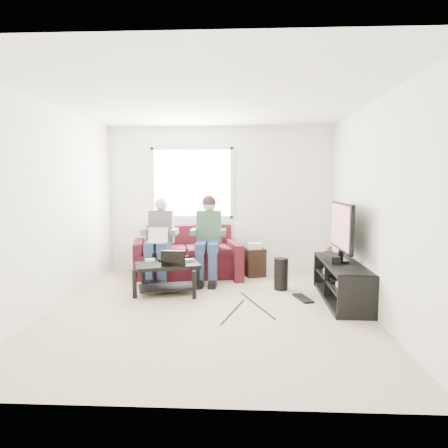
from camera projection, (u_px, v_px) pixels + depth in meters
The scene contains 26 objects.
floor at pixel (210, 309), 5.10m from camera, with size 4.50×4.50×0.00m, color #C2B597.
ceiling at pixel (209, 100), 4.83m from camera, with size 4.50×4.50×0.00m, color white.
wall_back at pixel (220, 200), 7.20m from camera, with size 4.50×4.50×0.00m, color white.
wall_front at pixel (182, 228), 2.73m from camera, with size 4.50×4.50×0.00m, color white.
wall_left at pixel (52, 207), 5.06m from camera, with size 4.50×4.50×0.00m, color white.
wall_right at pixel (373, 208), 4.87m from camera, with size 4.50×4.50×0.00m, color white.
window at pixel (192, 183), 7.17m from camera, with size 1.48×0.04×1.28m.
sofa at pixel (187, 258), 6.89m from camera, with size 1.99×1.15×0.85m.
person_left at pixel (160, 236), 6.55m from camera, with size 0.40×0.71×1.35m.
person_right at pixel (208, 232), 6.53m from camera, with size 0.40×0.71×1.40m.
laptop_silver at pixel (157, 239), 6.35m from camera, with size 0.32×0.22×0.24m, color silver, non-canonical shape.
coffee_table at pixel (168, 271), 5.76m from camera, with size 1.02×0.80×0.45m.
laptop_black at pixel (175, 256), 5.65m from camera, with size 0.34×0.24×0.24m, color black, non-canonical shape.
controller_a at pixel (150, 260), 5.88m from camera, with size 0.14×0.09×0.04m, color silver.
controller_b at pixel (163, 260), 5.93m from camera, with size 0.14×0.09×0.04m, color black.
controller_c at pixel (189, 260), 5.88m from camera, with size 0.14×0.09×0.04m, color gray.
tv_stand at pixel (342, 284), 5.44m from camera, with size 0.51×1.60×0.53m.
tv at pixel (341, 228), 5.46m from camera, with size 0.12×1.10×0.81m.
soundbar at pixel (332, 257), 5.51m from camera, with size 0.12×0.50×0.10m, color black.
drink_cup at pixel (329, 250), 6.03m from camera, with size 0.08×0.08×0.12m, color #986941.
console_white at pixel (350, 286), 5.03m from camera, with size 0.30×0.22×0.06m, color silver.
console_grey at pixel (337, 273), 5.73m from camera, with size 0.34×0.26×0.08m, color gray.
console_black at pixel (343, 279), 5.38m from camera, with size 0.38×0.30×0.07m, color black.
subwoofer at pixel (281, 274), 6.00m from camera, with size 0.21×0.21×0.48m, color black.
keyboard_floor at pixel (303, 298), 5.53m from camera, with size 0.15×0.44×0.02m, color black.
end_table at pixel (255, 261), 6.87m from camera, with size 0.32×0.32×0.58m.
Camera 1 is at (0.42, -4.94, 1.62)m, focal length 32.00 mm.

